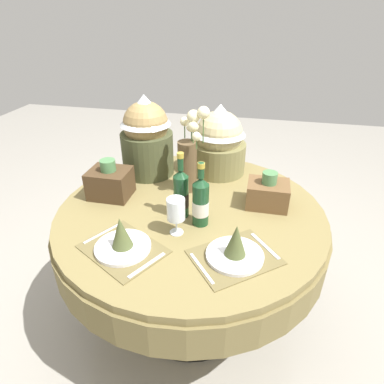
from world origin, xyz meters
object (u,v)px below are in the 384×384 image
at_px(gift_tub_back_centre, 219,138).
at_px(wine_glass_left, 176,210).
at_px(wine_bottle_centre, 201,201).
at_px(woven_basket_side_left, 110,182).
at_px(woven_basket_side_right, 268,193).
at_px(place_setting_right, 235,249).
at_px(flower_vase, 189,154).
at_px(wine_bottle_left, 181,193).
at_px(dining_table, 191,230).
at_px(place_setting_left, 122,241).
at_px(gift_tub_back_left, 146,133).

bearing_deg(gift_tub_back_centre, wine_glass_left, -97.80).
bearing_deg(wine_bottle_centre, woven_basket_side_left, 163.72).
xyz_separation_m(wine_bottle_centre, woven_basket_side_right, (0.31, 0.23, -0.05)).
relative_size(place_setting_right, flower_vase, 0.90).
distance_m(gift_tub_back_centre, woven_basket_side_left, 0.69).
bearing_deg(wine_glass_left, gift_tub_back_centre, 82.20).
distance_m(place_setting_right, wine_bottle_left, 0.40).
xyz_separation_m(dining_table, flower_vase, (-0.05, 0.20, 0.35)).
bearing_deg(place_setting_left, place_setting_right, 6.00).
height_order(place_setting_left, woven_basket_side_left, woven_basket_side_left).
bearing_deg(woven_basket_side_right, wine_bottle_centre, -142.51).
bearing_deg(wine_bottle_left, wine_glass_left, -85.02).
xyz_separation_m(dining_table, wine_glass_left, (-0.02, -0.21, 0.26)).
relative_size(wine_bottle_centre, gift_tub_back_left, 0.66).
xyz_separation_m(place_setting_left, wine_bottle_left, (0.18, 0.31, 0.08)).
bearing_deg(gift_tub_back_left, flower_vase, -28.11).
relative_size(gift_tub_back_left, gift_tub_back_centre, 1.14).
bearing_deg(woven_basket_side_left, dining_table, -4.98).
bearing_deg(gift_tub_back_centre, wine_bottle_left, -101.23).
height_order(wine_bottle_left, gift_tub_back_left, gift_tub_back_left).
xyz_separation_m(dining_table, place_setting_left, (-0.21, -0.37, 0.18)).
bearing_deg(dining_table, wine_glass_left, -95.26).
relative_size(dining_table, place_setting_right, 3.24).
relative_size(wine_bottle_centre, woven_basket_side_left, 1.48).
bearing_deg(place_setting_left, wine_bottle_left, 59.50).
xyz_separation_m(wine_glass_left, woven_basket_side_right, (0.40, 0.33, -0.05)).
height_order(dining_table, place_setting_right, place_setting_right).
bearing_deg(place_setting_left, gift_tub_back_left, 100.13).
xyz_separation_m(wine_glass_left, gift_tub_back_centre, (0.09, 0.67, 0.09)).
height_order(gift_tub_back_centre, woven_basket_side_right, gift_tub_back_centre).
relative_size(dining_table, woven_basket_side_left, 6.48).
relative_size(wine_bottle_left, woven_basket_side_left, 1.56).
distance_m(wine_bottle_left, gift_tub_back_centre, 0.55).
distance_m(place_setting_left, place_setting_right, 0.47).
relative_size(wine_bottle_left, woven_basket_side_right, 1.61).
bearing_deg(gift_tub_back_left, wine_bottle_centre, -48.32).
relative_size(woven_basket_side_left, woven_basket_side_right, 1.03).
bearing_deg(gift_tub_back_centre, woven_basket_side_left, -141.05).
distance_m(gift_tub_back_left, woven_basket_side_left, 0.37).
xyz_separation_m(place_setting_left, place_setting_right, (0.47, 0.05, 0.00)).
distance_m(dining_table, woven_basket_side_left, 0.50).
height_order(place_setting_left, gift_tub_back_left, gift_tub_back_left).
relative_size(gift_tub_back_left, woven_basket_side_left, 2.24).
bearing_deg(dining_table, gift_tub_back_left, 134.12).
bearing_deg(woven_basket_side_right, wine_bottle_left, -155.61).
bearing_deg(dining_table, wine_bottle_left, -115.99).
relative_size(place_setting_right, gift_tub_back_left, 0.89).
bearing_deg(wine_bottle_left, dining_table, 64.01).
bearing_deg(wine_bottle_centre, wine_bottle_left, 155.39).
relative_size(place_setting_left, place_setting_right, 0.99).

